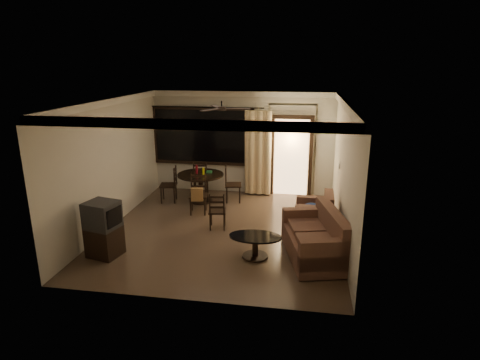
% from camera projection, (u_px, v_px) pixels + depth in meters
% --- Properties ---
extents(ground, '(5.50, 5.50, 0.00)m').
position_uv_depth(ground, '(223.00, 230.00, 8.82)').
color(ground, '#7F6651').
rests_on(ground, ground).
extents(room_shell, '(5.50, 6.70, 5.50)m').
position_uv_depth(room_shell, '(260.00, 134.00, 9.89)').
color(room_shell, beige).
rests_on(room_shell, ground).
extents(dining_table, '(1.20, 1.20, 0.97)m').
position_uv_depth(dining_table, '(201.00, 180.00, 10.46)').
color(dining_table, black).
rests_on(dining_table, ground).
extents(dining_chair_west, '(0.49, 0.49, 0.95)m').
position_uv_depth(dining_chair_west, '(169.00, 191.00, 10.53)').
color(dining_chair_west, black).
rests_on(dining_chair_west, ground).
extents(dining_chair_east, '(0.49, 0.49, 0.95)m').
position_uv_depth(dining_chair_east, '(233.00, 191.00, 10.56)').
color(dining_chair_east, black).
rests_on(dining_chair_east, ground).
extents(dining_chair_south, '(0.49, 0.53, 0.95)m').
position_uv_depth(dining_chair_south, '(198.00, 201.00, 9.72)').
color(dining_chair_south, black).
rests_on(dining_chair_south, ground).
extents(dining_chair_north, '(0.49, 0.49, 0.95)m').
position_uv_depth(dining_chair_north, '(201.00, 185.00, 11.07)').
color(dining_chair_north, black).
rests_on(dining_chair_north, ground).
extents(tv_cabinet, '(0.66, 0.62, 1.07)m').
position_uv_depth(tv_cabinet, '(104.00, 229.00, 7.52)').
color(tv_cabinet, black).
rests_on(tv_cabinet, ground).
extents(sofa, '(1.27, 1.86, 0.91)m').
position_uv_depth(sofa, '(317.00, 240.00, 7.47)').
color(sofa, '#43291F').
rests_on(sofa, ground).
extents(armchair, '(0.82, 0.82, 0.81)m').
position_uv_depth(armchair, '(316.00, 214.00, 8.80)').
color(armchair, '#43291F').
rests_on(armchair, ground).
extents(coffee_table, '(0.99, 0.59, 0.43)m').
position_uv_depth(coffee_table, '(255.00, 243.00, 7.51)').
color(coffee_table, black).
rests_on(coffee_table, ground).
extents(side_chair, '(0.43, 0.43, 0.85)m').
position_uv_depth(side_chair, '(218.00, 218.00, 8.84)').
color(side_chair, black).
rests_on(side_chair, ground).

